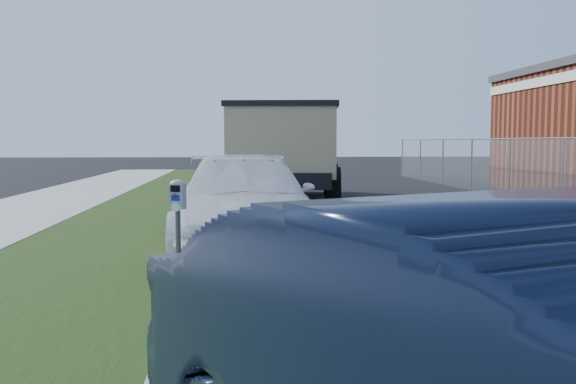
{
  "coord_description": "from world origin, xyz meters",
  "views": [
    {
      "loc": [
        -2.11,
        -7.6,
        1.72
      ],
      "look_at": [
        -1.4,
        1.0,
        1.0
      ],
      "focal_mm": 38.0,
      "sensor_mm": 36.0,
      "label": 1
    }
  ],
  "objects": [
    {
      "name": "ground",
      "position": [
        0.0,
        0.0,
        0.0
      ],
      "size": [
        120.0,
        120.0,
        0.0
      ],
      "primitive_type": "plane",
      "color": "black",
      "rests_on": "ground"
    },
    {
      "name": "streetside",
      "position": [
        -5.57,
        2.0,
        0.07
      ],
      "size": [
        6.12,
        50.0,
        0.15
      ],
      "color": "gray",
      "rests_on": "ground"
    },
    {
      "name": "white_wagon",
      "position": [
        -2.03,
        1.92,
        0.75
      ],
      "size": [
        2.29,
        5.25,
        1.5
      ],
      "primitive_type": "imported",
      "rotation": [
        0.0,
        0.0,
        0.04
      ],
      "color": "silver",
      "rests_on": "ground"
    },
    {
      "name": "dump_truck",
      "position": [
        -0.67,
        10.11,
        1.57
      ],
      "size": [
        3.63,
        7.42,
        2.8
      ],
      "rotation": [
        0.0,
        0.0,
        -0.13
      ],
      "color": "black",
      "rests_on": "ground"
    },
    {
      "name": "parking_meter",
      "position": [
        -2.74,
        -1.15,
        0.99
      ],
      "size": [
        0.19,
        0.16,
        1.21
      ],
      "rotation": [
        0.0,
        0.0,
        -0.33
      ],
      "color": "#3F4247",
      "rests_on": "ground"
    },
    {
      "name": "chainlink_fence",
      "position": [
        6.0,
        7.0,
        1.26
      ],
      "size": [
        0.06,
        30.06,
        30.0
      ],
      "color": "slate",
      "rests_on": "ground"
    }
  ]
}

